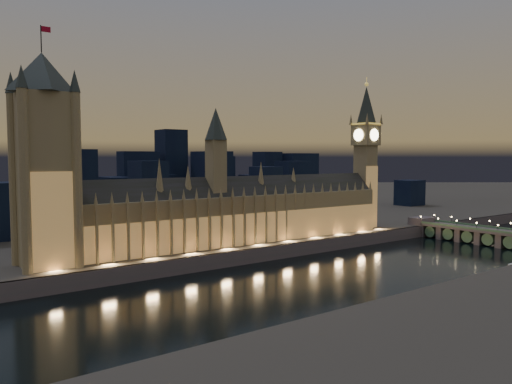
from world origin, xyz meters
TOP-DOWN VIEW (x-y plane):
  - ground_plane at (0.00, 0.00)m, footprint 2000.00×2000.00m
  - north_bank at (0.00, 520.00)m, footprint 2000.00×960.00m
  - embankment_wall at (0.00, 41.00)m, footprint 2000.00×2.50m
  - palace_of_westminster at (1.03, 61.74)m, footprint 202.00×24.87m
  - victoria_tower at (-110.00, 61.92)m, footprint 31.68×31.68m
  - elizabeth_tower at (108.00, 61.92)m, footprint 18.00×18.00m
  - westminster_bridge at (152.18, -3.45)m, footprint 17.59×113.00m
  - city_backdrop at (35.33, 247.93)m, footprint 496.82×215.63m

SIDE VIEW (x-z plane):
  - ground_plane at x=0.00m, z-range 0.00..0.00m
  - north_bank at x=0.00m, z-range 0.00..8.00m
  - embankment_wall at x=0.00m, z-range 0.00..8.00m
  - westminster_bridge at x=152.18m, z-range -1.96..13.94m
  - palace_of_westminster at x=1.03m, z-range -12.63..65.37m
  - city_backdrop at x=35.33m, z-range -10.54..73.00m
  - victoria_tower at x=-110.00m, z-range 7.32..116.66m
  - elizabeth_tower at x=108.00m, z-range 14.11..121.05m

